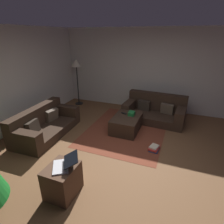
% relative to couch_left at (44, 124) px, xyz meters
% --- Properties ---
extents(ground_plane, '(6.40, 6.40, 0.00)m').
position_rel_couch_left_xyz_m(ground_plane, '(-0.34, -2.25, -0.26)').
color(ground_plane, brown).
extents(corner_partition, '(0.12, 6.40, 2.60)m').
position_rel_couch_left_xyz_m(corner_partition, '(2.80, -2.25, 1.04)').
color(corner_partition, beige).
rests_on(corner_partition, ground_plane).
extents(couch_left, '(1.90, 0.94, 0.69)m').
position_rel_couch_left_xyz_m(couch_left, '(0.00, 0.00, 0.00)').
color(couch_left, '#332319').
rests_on(couch_left, ground_plane).
extents(couch_right, '(1.02, 1.78, 0.76)m').
position_rel_couch_left_xyz_m(couch_right, '(1.91, -2.48, 0.02)').
color(couch_right, '#332319').
rests_on(couch_right, ground_plane).
extents(ottoman, '(0.99, 0.67, 0.39)m').
position_rel_couch_left_xyz_m(ottoman, '(0.96, -1.90, -0.07)').
color(ottoman, '#332319').
rests_on(ottoman, ground_plane).
extents(gift_box, '(0.21, 0.16, 0.09)m').
position_rel_couch_left_xyz_m(gift_box, '(1.08, -1.99, 0.18)').
color(gift_box, '#19662D').
rests_on(gift_box, ottoman).
extents(tv_remote, '(0.10, 0.17, 0.02)m').
position_rel_couch_left_xyz_m(tv_remote, '(1.11, -1.77, 0.14)').
color(tv_remote, black).
rests_on(tv_remote, ottoman).
extents(side_table, '(0.52, 0.44, 0.51)m').
position_rel_couch_left_xyz_m(side_table, '(-1.48, -1.60, -0.01)').
color(side_table, '#4C3323').
rests_on(side_table, ground_plane).
extents(laptop, '(0.50, 0.51, 0.18)m').
position_rel_couch_left_xyz_m(laptop, '(-1.45, -1.65, 0.30)').
color(laptop, silver).
rests_on(laptop, side_table).
extents(book_stack, '(0.31, 0.24, 0.10)m').
position_rel_couch_left_xyz_m(book_stack, '(0.28, -2.76, -0.22)').
color(book_stack, '#2D5193').
rests_on(book_stack, ground_plane).
extents(corner_lamp, '(0.36, 0.36, 1.60)m').
position_rel_couch_left_xyz_m(corner_lamp, '(2.27, 0.34, 1.10)').
color(corner_lamp, black).
rests_on(corner_lamp, ground_plane).
extents(area_rug, '(2.60, 2.00, 0.01)m').
position_rel_couch_left_xyz_m(area_rug, '(0.96, -1.90, -0.26)').
color(area_rug, brown).
rests_on(area_rug, ground_plane).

